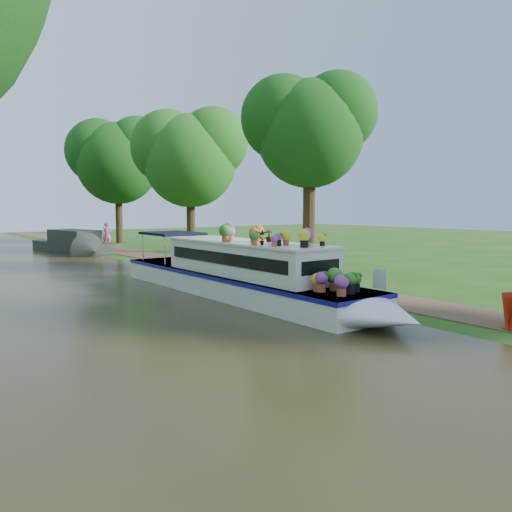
{
  "coord_description": "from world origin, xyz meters",
  "views": [
    {
      "loc": [
        -11.77,
        -13.65,
        3.01
      ],
      "look_at": [
        -1.4,
        0.1,
        1.3
      ],
      "focal_mm": 35.0,
      "sensor_mm": 36.0,
      "label": 1
    }
  ],
  "objects": [
    {
      "name": "ground",
      "position": [
        0.0,
        0.0,
        0.0
      ],
      "size": [
        100.0,
        100.0,
        0.0
      ],
      "primitive_type": "plane",
      "color": "#1F4411",
      "rests_on": "ground"
    },
    {
      "name": "canal_water",
      "position": [
        -6.0,
        0.0,
        0.01
      ],
      "size": [
        10.0,
        100.0,
        0.02
      ],
      "primitive_type": "cube",
      "color": "black",
      "rests_on": "ground"
    },
    {
      "name": "towpath",
      "position": [
        1.2,
        0.0,
        0.01
      ],
      "size": [
        2.2,
        100.0,
        0.03
      ],
      "primitive_type": "cube",
      "color": "#4A3322",
      "rests_on": "ground"
    },
    {
      "name": "plant_boat",
      "position": [
        -2.25,
        -0.5,
        0.85
      ],
      "size": [
        2.29,
        13.52,
        2.3
      ],
      "color": "white",
      "rests_on": "canal_water"
    },
    {
      "name": "tree_near_overhang",
      "position": [
        3.79,
        3.06,
        6.6
      ],
      "size": [
        5.52,
        5.28,
        8.99
      ],
      "color": "black",
      "rests_on": "ground"
    },
    {
      "name": "tree_near_mid",
      "position": [
        4.48,
        15.08,
        6.44
      ],
      "size": [
        6.9,
        6.6,
        9.4
      ],
      "color": "black",
      "rests_on": "ground"
    },
    {
      "name": "tree_near_far",
      "position": [
        3.98,
        26.09,
        7.05
      ],
      "size": [
        7.59,
        7.26,
        10.3
      ],
      "color": "black",
      "rests_on": "ground"
    },
    {
      "name": "second_boat",
      "position": [
        -1.75,
        19.37,
        0.6
      ],
      "size": [
        3.39,
        7.98,
        1.48
      ],
      "rotation": [
        0.0,
        0.0,
        0.18
      ],
      "color": "black",
      "rests_on": "canal_water"
    },
    {
      "name": "pedestrian_pink",
      "position": [
        1.53,
        22.19,
        0.95
      ],
      "size": [
        0.75,
        0.57,
        1.83
      ],
      "primitive_type": "imported",
      "rotation": [
        0.0,
        0.0,
        -0.22
      ],
      "color": "#CB5373",
      "rests_on": "towpath"
    },
    {
      "name": "verge_plant",
      "position": [
        -0.04,
        5.0,
        0.2
      ],
      "size": [
        0.4,
        0.36,
        0.39
      ],
      "primitive_type": "imported",
      "rotation": [
        0.0,
        0.0,
        -0.16
      ],
      "color": "#1B5B21",
      "rests_on": "ground"
    }
  ]
}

